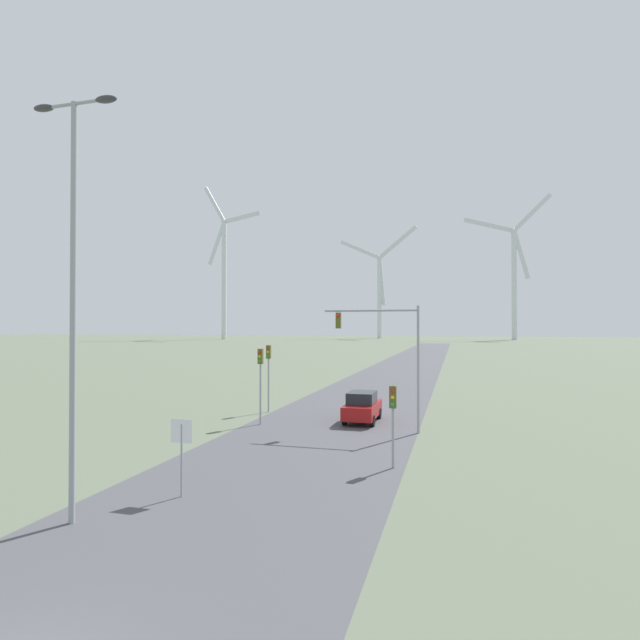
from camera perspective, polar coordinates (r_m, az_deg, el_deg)
road_surface at (r=54.82m, az=7.94°, el=-6.78°), size 10.00×240.00×0.01m
streetlamp at (r=16.50m, az=-26.36°, el=5.53°), size 2.91×0.32×12.48m
stop_sign_near at (r=18.03m, az=-15.54°, el=-13.32°), size 0.81×0.07×2.63m
traffic_light_post_near_left at (r=29.75m, az=-6.83°, el=-5.60°), size 0.28×0.34×4.46m
traffic_light_post_near_right at (r=20.84m, az=8.33°, el=-9.89°), size 0.28×0.33×3.35m
traffic_light_post_mid_left at (r=33.91m, az=-5.91°, el=-4.95°), size 0.28×0.34×4.51m
traffic_light_mast_overhead at (r=27.73m, az=7.58°, el=-2.47°), size 5.29×0.35×6.91m
car_approaching at (r=30.70m, az=4.85°, el=-9.85°), size 1.88×4.10×1.83m
wind_turbine_far_left at (r=229.38m, az=-10.90°, el=5.90°), size 31.88×10.16×70.53m
wind_turbine_left at (r=243.23m, az=6.82°, el=3.85°), size 39.22×11.53×53.13m
wind_turbine_center at (r=231.14m, az=21.31°, el=5.14°), size 36.44×5.31×62.92m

